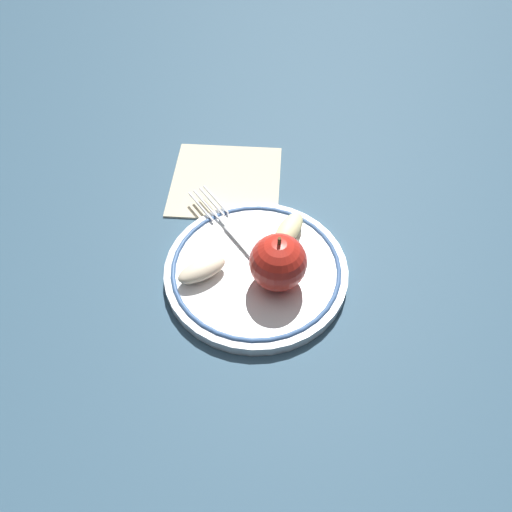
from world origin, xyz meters
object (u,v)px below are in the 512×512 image
(apple_red_whole, at_px, (278,262))
(fork, at_px, (234,232))
(apple_slice_back, at_px, (289,229))
(napkin_folded, at_px, (226,180))
(apple_slice_front, at_px, (202,270))
(plate, at_px, (256,270))

(apple_red_whole, relative_size, fork, 0.42)
(apple_slice_back, distance_m, napkin_folded, 0.15)
(apple_red_whole, bearing_deg, fork, -74.26)
(apple_slice_front, distance_m, apple_slice_back, 0.13)
(plate, height_order, apple_slice_front, apple_slice_front)
(apple_slice_front, xyz_separation_m, apple_slice_back, (-0.12, -0.03, 0.00))
(apple_slice_front, relative_size, napkin_folded, 0.39)
(apple_red_whole, height_order, napkin_folded, apple_red_whole)
(apple_slice_front, relative_size, apple_slice_back, 1.00)
(apple_slice_back, distance_m, fork, 0.07)
(apple_slice_back, bearing_deg, napkin_folded, -116.10)
(plate, xyz_separation_m, apple_red_whole, (-0.02, 0.03, 0.04))
(apple_slice_back, bearing_deg, apple_red_whole, 15.13)
(plate, bearing_deg, apple_slice_front, -8.44)
(apple_red_whole, bearing_deg, apple_slice_front, -24.65)
(apple_slice_back, bearing_deg, fork, -64.09)
(fork, relative_size, napkin_folded, 1.15)
(apple_red_whole, relative_size, apple_slice_front, 1.23)
(apple_slice_back, bearing_deg, plate, -10.89)
(plate, height_order, apple_red_whole, apple_red_whole)
(apple_red_whole, relative_size, apple_slice_back, 1.23)
(fork, bearing_deg, apple_red_whole, -178.78)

